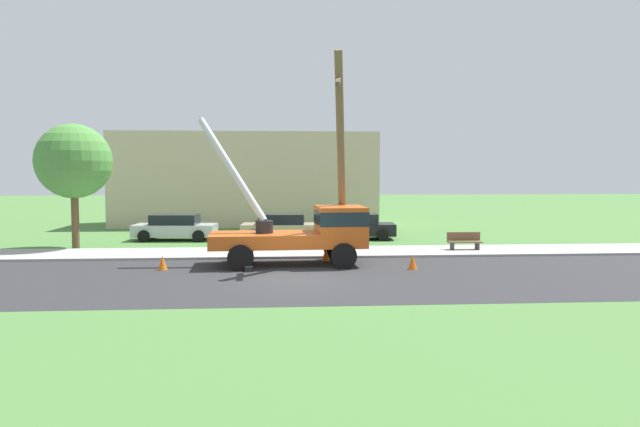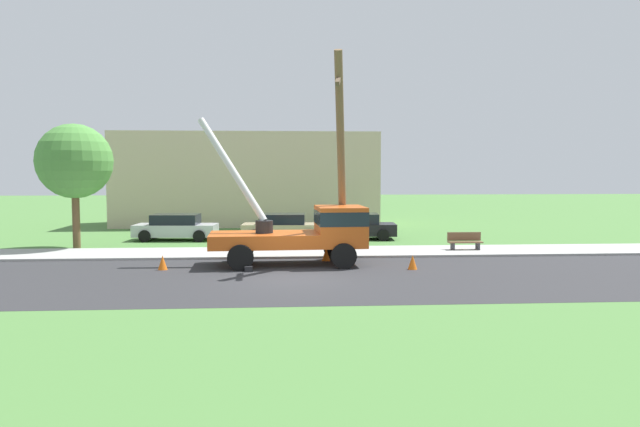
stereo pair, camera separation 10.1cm
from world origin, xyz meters
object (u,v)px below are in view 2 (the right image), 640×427
Objects in this scene: leaning_utility_pole at (341,158)px; traffic_cone_curbside at (326,254)px; parked_sedan_tan at (283,227)px; park_bench at (465,242)px; roadside_tree_near at (74,162)px; traffic_cone_ahead at (413,262)px; parked_sedan_black at (356,226)px; parked_sedan_silver at (176,227)px; utility_truck at (309,230)px; traffic_cone_behind at (163,263)px.

leaning_utility_pole reaches higher than traffic_cone_curbside.
park_bench is (8.53, -5.41, -0.25)m from parked_sedan_tan.
leaning_utility_pole is 1.39× the size of roadside_tree_near.
parked_sedan_black reaches higher than traffic_cone_ahead.
parked_sedan_black reaches higher than traffic_cone_curbside.
leaning_utility_pole is at bearing -45.63° from parked_sedan_silver.
traffic_cone_ahead is at bearing -36.93° from traffic_cone_curbside.
utility_truck is 9.16m from parked_sedan_black.
park_bench is (6.15, 2.87, -3.86)m from leaning_utility_pole.
traffic_cone_curbside is 13.49m from roadside_tree_near.
traffic_cone_curbside is at bearing -46.17° from parked_sedan_silver.
leaning_utility_pole is at bearing 17.52° from utility_truck.
leaning_utility_pole is 12.28m from parked_sedan_silver.
traffic_cone_ahead and traffic_cone_behind have the same top height.
leaning_utility_pole is 15.12× the size of traffic_cone_ahead.
roadside_tree_near reaches higher than traffic_cone_curbside.
parked_sedan_silver is at bearing 35.07° from roadside_tree_near.
leaning_utility_pole reaches higher than parked_sedan_black.
parked_sedan_tan is at bearing 64.43° from traffic_cone_behind.
park_bench is at bearing -21.05° from parked_sedan_silver.
parked_sedan_silver reaches higher than park_bench.
leaning_utility_pole is 5.17m from traffic_cone_ahead.
leaning_utility_pole is 5.29× the size of park_bench.
roadside_tree_near reaches higher than parked_sedan_black.
utility_truck is 1.62m from traffic_cone_curbside.
traffic_cone_curbside is 0.09× the size of roadside_tree_near.
roadside_tree_near is (-15.07, 7.31, 3.95)m from traffic_cone_ahead.
utility_truck is 12.88m from roadside_tree_near.
utility_truck is 12.26× the size of traffic_cone_ahead.
park_bench is at bearing 24.99° from leaning_utility_pole.
leaning_utility_pole is (1.36, 0.43, 2.92)m from utility_truck.
park_bench is at bearing -7.69° from roadside_tree_near.
traffic_cone_curbside is (-0.58, 0.44, -4.05)m from leaning_utility_pole.
traffic_cone_behind is at bearing -115.57° from parked_sedan_tan.
parked_sedan_silver is 15.39m from park_bench.
traffic_cone_ahead is 5.98m from park_bench.
roadside_tree_near is (-11.92, 4.94, 3.95)m from traffic_cone_curbside.
park_bench is 0.26× the size of roadside_tree_near.
parked_sedan_tan is 1.00× the size of parked_sedan_black.
park_bench is (6.73, 2.42, 0.18)m from traffic_cone_curbside.
traffic_cone_behind is 0.35× the size of park_bench.
parked_sedan_black is 0.74× the size of roadside_tree_near.
park_bench reaches higher than traffic_cone_curbside.
parked_sedan_silver is 1.00× the size of parked_sedan_black.
roadside_tree_near is (-5.49, 6.77, 3.95)m from traffic_cone_behind.
leaning_utility_pole is at bearing -23.31° from roadside_tree_near.
roadside_tree_near is at bearing -164.06° from parked_sedan_tan.
parked_sedan_black reaches higher than traffic_cone_behind.
utility_truck is 12.26× the size of traffic_cone_behind.
traffic_cone_ahead is 0.12× the size of parked_sedan_black.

